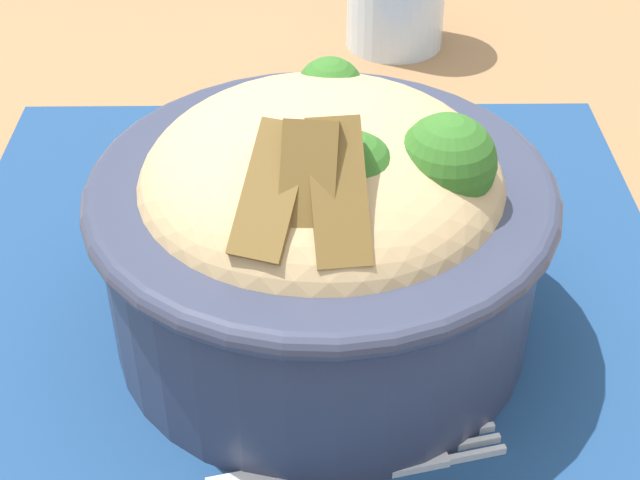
% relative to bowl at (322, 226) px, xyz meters
% --- Properties ---
extents(placemat, '(0.47, 0.38, 0.00)m').
position_rel_bowl_xyz_m(placemat, '(0.02, -0.01, -0.06)').
color(placemat, navy).
rests_on(placemat, table).
extents(bowl, '(0.20, 0.20, 0.13)m').
position_rel_bowl_xyz_m(bowl, '(0.00, 0.00, 0.00)').
color(bowl, '#2D3347').
rests_on(bowl, placemat).
extents(fork, '(0.04, 0.12, 0.00)m').
position_rel_bowl_xyz_m(fork, '(0.08, 0.01, -0.06)').
color(fork, silver).
rests_on(fork, placemat).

